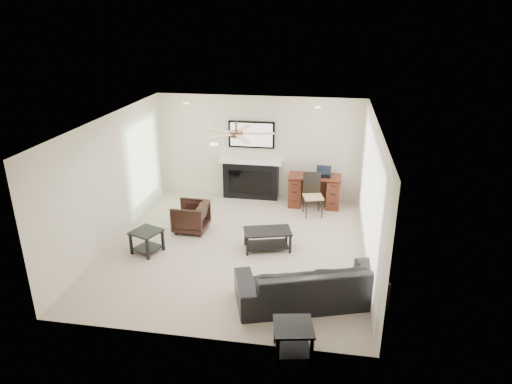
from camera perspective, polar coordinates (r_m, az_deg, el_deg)
room_shell at (r=8.43m, az=-1.21°, el=3.47°), size 5.50×5.54×2.52m
sofa at (r=7.35m, az=6.74°, el=-11.19°), size 2.47×1.57×0.67m
armchair at (r=9.65m, az=-8.16°, el=-3.09°), size 0.71×0.69×0.63m
coffee_table at (r=8.87m, az=1.43°, el=-5.98°), size 1.00×0.73×0.40m
end_table_near at (r=6.41m, az=4.65°, el=-17.91°), size 0.61×0.61×0.45m
end_table_left at (r=8.99m, az=-13.47°, el=-6.05°), size 0.65×0.65×0.45m
fireplace_unit at (r=11.06m, az=-0.66°, el=3.90°), size 1.52×0.34×1.91m
desk at (r=10.84m, az=7.27°, el=0.13°), size 1.22×0.56×0.76m
desk_chair at (r=10.28m, az=7.15°, el=-0.42°), size 0.52×0.53×0.97m
laptop at (r=10.64m, az=8.46°, el=2.51°), size 0.33×0.24×0.23m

